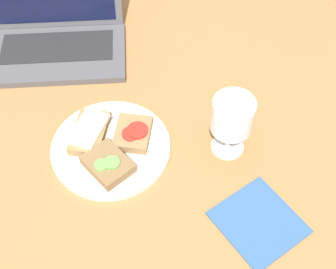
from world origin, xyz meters
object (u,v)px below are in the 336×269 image
object	(u,v)px
wine_glass	(231,118)
laptop	(55,34)
napkin	(257,222)
sandwich_with_cucumber	(106,164)
sandwich_with_cheese	(88,132)
sandwich_with_tomato	(132,133)
plate	(110,148)

from	to	relation	value
wine_glass	laptop	size ratio (longest dim) A/B	0.42
wine_glass	napkin	xyz separation A→B (cm)	(3.48, -18.46, -9.84)
sandwich_with_cucumber	sandwich_with_cheese	distance (cm)	9.43
sandwich_with_cheese	wine_glass	size ratio (longest dim) A/B	0.88
sandwich_with_tomato	laptop	size ratio (longest dim) A/B	0.31
napkin	laptop	bearing A→B (deg)	128.48
sandwich_with_cheese	napkin	xyz separation A→B (cm)	(33.26, -22.53, -2.50)
plate	sandwich_with_cheese	distance (cm)	5.80
sandwich_with_tomato	napkin	bearing A→B (deg)	-42.39
sandwich_with_tomato	wine_glass	bearing A→B (deg)	-9.17
sandwich_with_cucumber	napkin	world-z (taller)	sandwich_with_cucumber
plate	laptop	xyz separation A→B (cm)	(-13.79, 34.09, 3.49)
laptop	plate	bearing A→B (deg)	-67.98
sandwich_with_cucumber	laptop	distance (cm)	41.77
laptop	napkin	size ratio (longest dim) A/B	2.26
plate	sandwich_with_cucumber	bearing A→B (deg)	-94.35
sandwich_with_tomato	laptop	distance (cm)	36.97
sandwich_with_cucumber	sandwich_with_cheese	world-z (taller)	sandwich_with_cheese
plate	sandwich_with_tomato	world-z (taller)	sandwich_with_tomato
sandwich_with_cheese	wine_glass	bearing A→B (deg)	-7.79
laptop	napkin	distance (cm)	68.53
wine_glass	napkin	world-z (taller)	wine_glass
wine_glass	sandwich_with_cucumber	bearing A→B (deg)	-170.22
sandwich_with_cheese	laptop	world-z (taller)	laptop
plate	laptop	world-z (taller)	laptop
sandwich_with_cucumber	sandwich_with_tomato	world-z (taller)	same
sandwich_with_cucumber	napkin	distance (cm)	32.48
plate	sandwich_with_cheese	size ratio (longest dim) A/B	2.02
sandwich_with_cheese	napkin	world-z (taller)	sandwich_with_cheese
sandwich_with_cucumber	wine_glass	size ratio (longest dim) A/B	0.84
sandwich_with_cucumber	napkin	xyz separation A→B (cm)	(29.20, -14.02, -2.31)
wine_glass	napkin	distance (cm)	21.20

